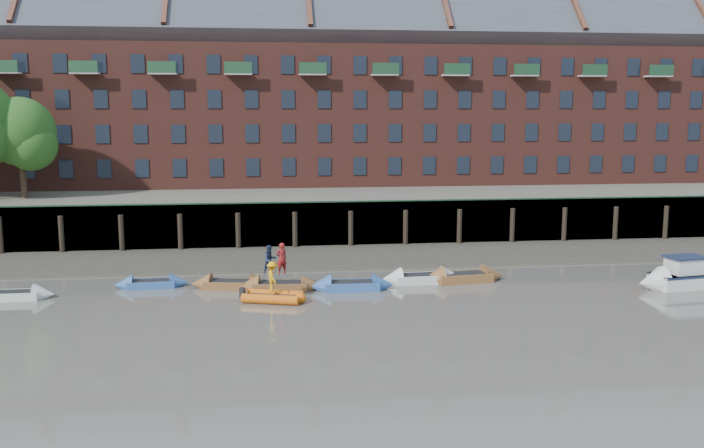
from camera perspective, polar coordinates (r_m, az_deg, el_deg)
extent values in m
plane|color=#635E55|center=(32.41, 0.97, -8.91)|extent=(220.00, 220.00, 0.00)
cube|color=#3D382F|center=(49.74, -1.87, -2.60)|extent=(110.00, 8.00, 0.50)
cube|color=#4C4336|center=(46.43, -1.50, -3.43)|extent=(110.00, 1.60, 0.10)
cube|color=#2D2A26|center=(53.78, -2.30, 0.00)|extent=(110.00, 0.80, 3.20)
cylinder|color=black|center=(55.91, -25.33, -0.83)|extent=(0.36, 0.36, 2.60)
cylinder|color=black|center=(54.77, -21.36, -0.77)|extent=(0.36, 0.36, 2.60)
cylinder|color=black|center=(53.90, -17.24, -0.70)|extent=(0.36, 0.36, 2.60)
cylinder|color=black|center=(53.33, -13.01, -0.63)|extent=(0.36, 0.36, 2.60)
cylinder|color=black|center=(53.04, -8.71, -0.55)|extent=(0.36, 0.36, 2.60)
cylinder|color=black|center=(53.06, -4.39, -0.47)|extent=(0.36, 0.36, 2.60)
cylinder|color=black|center=(53.38, -0.10, -0.39)|extent=(0.36, 0.36, 2.60)
cylinder|color=black|center=(54.00, 4.12, -0.30)|extent=(0.36, 0.36, 2.60)
cylinder|color=black|center=(54.90, 8.22, -0.22)|extent=(0.36, 0.36, 2.60)
cylinder|color=black|center=(56.07, 12.17, -0.14)|extent=(0.36, 0.36, 2.60)
cylinder|color=black|center=(57.49, 15.94, -0.06)|extent=(0.36, 0.36, 2.60)
cylinder|color=black|center=(59.16, 19.52, 0.01)|extent=(0.36, 0.36, 2.60)
cylinder|color=black|center=(61.04, 22.88, 0.08)|extent=(0.36, 0.36, 2.60)
cube|color=#264C2D|center=(53.25, -2.28, 1.70)|extent=(110.00, 0.06, 0.10)
cube|color=#5E594D|center=(67.21, -3.23, 1.78)|extent=(110.00, 28.00, 3.20)
cube|color=brown|center=(67.70, -3.35, 8.28)|extent=(80.00, 10.00, 12.00)
cube|color=#42444C|center=(68.01, -3.40, 14.35)|extent=(80.60, 15.56, 15.56)
cube|color=black|center=(65.48, -23.59, 3.85)|extent=(1.10, 0.12, 1.50)
cube|color=black|center=(64.68, -21.04, 3.95)|extent=(1.10, 0.12, 1.50)
cube|color=black|center=(64.02, -18.43, 4.04)|extent=(1.10, 0.12, 1.50)
cube|color=black|center=(63.49, -15.77, 4.12)|extent=(1.10, 0.12, 1.50)
cube|color=black|center=(63.10, -13.07, 4.20)|extent=(1.10, 0.12, 1.50)
cube|color=black|center=(62.85, -10.34, 4.27)|extent=(1.10, 0.12, 1.50)
cube|color=black|center=(62.74, -7.60, 4.33)|extent=(1.10, 0.12, 1.50)
cube|color=black|center=(62.77, -4.85, 4.38)|extent=(1.10, 0.12, 1.50)
cube|color=black|center=(62.95, -2.11, 4.41)|extent=(1.10, 0.12, 1.50)
cube|color=black|center=(63.27, 0.60, 4.44)|extent=(1.10, 0.12, 1.50)
cube|color=black|center=(63.73, 3.29, 4.46)|extent=(1.10, 0.12, 1.50)
cube|color=black|center=(64.33, 5.92, 4.47)|extent=(1.10, 0.12, 1.50)
cube|color=black|center=(65.06, 8.51, 4.47)|extent=(1.10, 0.12, 1.50)
cube|color=black|center=(65.92, 11.03, 4.46)|extent=(1.10, 0.12, 1.50)
cube|color=black|center=(66.90, 13.49, 4.44)|extent=(1.10, 0.12, 1.50)
cube|color=black|center=(68.00, 15.86, 4.42)|extent=(1.10, 0.12, 1.50)
cube|color=black|center=(69.22, 18.16, 4.38)|extent=(1.10, 0.12, 1.50)
cube|color=black|center=(70.54, 20.38, 4.35)|extent=(1.10, 0.12, 1.50)
cube|color=black|center=(71.96, 22.51, 4.31)|extent=(1.10, 0.12, 1.50)
cube|color=black|center=(73.47, 24.55, 4.26)|extent=(1.10, 0.12, 1.50)
cube|color=black|center=(65.33, -23.74, 6.30)|extent=(1.10, 0.12, 1.50)
cube|color=black|center=(64.53, -21.17, 6.43)|extent=(1.10, 0.12, 1.50)
cube|color=black|center=(63.86, -18.55, 6.54)|extent=(1.10, 0.12, 1.50)
cube|color=black|center=(63.33, -15.87, 6.65)|extent=(1.10, 0.12, 1.50)
cube|color=black|center=(62.94, -13.16, 6.74)|extent=(1.10, 0.12, 1.50)
cube|color=black|center=(62.69, -10.41, 6.82)|extent=(1.10, 0.12, 1.50)
cube|color=black|center=(62.58, -7.65, 6.88)|extent=(1.10, 0.12, 1.50)
cube|color=black|center=(62.62, -4.88, 6.93)|extent=(1.10, 0.12, 1.50)
cube|color=black|center=(62.80, -2.13, 6.96)|extent=(1.10, 0.12, 1.50)
cube|color=black|center=(63.12, 0.61, 6.98)|extent=(1.10, 0.12, 1.50)
cube|color=black|center=(63.58, 3.31, 6.98)|extent=(1.10, 0.12, 1.50)
cube|color=black|center=(64.18, 5.96, 6.96)|extent=(1.10, 0.12, 1.50)
cube|color=black|center=(64.91, 8.57, 6.93)|extent=(1.10, 0.12, 1.50)
cube|color=black|center=(65.77, 11.11, 6.89)|extent=(1.10, 0.12, 1.50)
cube|color=black|center=(66.76, 13.57, 6.84)|extent=(1.10, 0.12, 1.50)
cube|color=black|center=(67.86, 15.96, 6.77)|extent=(1.10, 0.12, 1.50)
cube|color=black|center=(69.07, 18.27, 6.70)|extent=(1.10, 0.12, 1.50)
cube|color=black|center=(70.40, 20.50, 6.62)|extent=(1.10, 0.12, 1.50)
cube|color=black|center=(71.82, 22.64, 6.53)|extent=(1.10, 0.12, 1.50)
cube|color=black|center=(73.34, 24.69, 6.44)|extent=(1.10, 0.12, 1.50)
cube|color=black|center=(65.29, -23.89, 8.75)|extent=(1.10, 0.12, 1.50)
cube|color=black|center=(64.50, -21.32, 8.91)|extent=(1.10, 0.12, 1.50)
cube|color=black|center=(63.83, -18.67, 9.05)|extent=(1.10, 0.12, 1.50)
cube|color=black|center=(63.30, -15.98, 9.18)|extent=(1.10, 0.12, 1.50)
cube|color=black|center=(62.91, -13.25, 9.29)|extent=(1.10, 0.12, 1.50)
cube|color=black|center=(62.66, -10.48, 9.38)|extent=(1.10, 0.12, 1.50)
cube|color=black|center=(62.55, -7.70, 9.45)|extent=(1.10, 0.12, 1.50)
cube|color=black|center=(62.59, -4.92, 9.49)|extent=(1.10, 0.12, 1.50)
cube|color=black|center=(62.76, -2.14, 9.52)|extent=(1.10, 0.12, 1.50)
cube|color=black|center=(63.09, 0.61, 9.52)|extent=(1.10, 0.12, 1.50)
cube|color=black|center=(63.55, 3.33, 9.50)|extent=(1.10, 0.12, 1.50)
cube|color=black|center=(64.15, 6.01, 9.46)|extent=(1.10, 0.12, 1.50)
cube|color=black|center=(64.88, 8.62, 9.40)|extent=(1.10, 0.12, 1.50)
cube|color=black|center=(65.74, 11.18, 9.33)|extent=(1.10, 0.12, 1.50)
cube|color=black|center=(66.73, 13.66, 9.24)|extent=(1.10, 0.12, 1.50)
cube|color=black|center=(67.83, 16.07, 9.14)|extent=(1.10, 0.12, 1.50)
cube|color=black|center=(69.05, 18.39, 9.02)|extent=(1.10, 0.12, 1.50)
cube|color=black|center=(70.37, 20.62, 8.89)|extent=(1.10, 0.12, 1.50)
cube|color=black|center=(71.79, 22.77, 8.76)|extent=(1.10, 0.12, 1.50)
cube|color=black|center=(73.31, 24.84, 8.62)|extent=(1.10, 0.12, 1.50)
cube|color=black|center=(65.38, -24.05, 11.20)|extent=(1.10, 0.12, 1.50)
cube|color=black|center=(64.59, -21.46, 11.39)|extent=(1.10, 0.12, 1.50)
cube|color=black|center=(63.92, -18.80, 11.56)|extent=(1.10, 0.12, 1.50)
cube|color=black|center=(63.39, -16.09, 11.71)|extent=(1.10, 0.12, 1.50)
cube|color=black|center=(63.00, -13.34, 11.84)|extent=(1.10, 0.12, 1.50)
cube|color=black|center=(62.75, -10.56, 11.94)|extent=(1.10, 0.12, 1.50)
cube|color=black|center=(62.64, -7.76, 12.01)|extent=(1.10, 0.12, 1.50)
cube|color=black|center=(62.68, -4.95, 12.05)|extent=(1.10, 0.12, 1.50)
cube|color=black|center=(62.86, -2.16, 12.07)|extent=(1.10, 0.12, 1.50)
cube|color=black|center=(63.18, 0.62, 12.06)|extent=(1.10, 0.12, 1.50)
cube|color=black|center=(63.64, 3.35, 12.02)|extent=(1.10, 0.12, 1.50)
cube|color=black|center=(64.24, 6.05, 11.96)|extent=(1.10, 0.12, 1.50)
cube|color=black|center=(64.97, 8.68, 11.87)|extent=(1.10, 0.12, 1.50)
cube|color=black|center=(65.83, 11.25, 11.77)|extent=(1.10, 0.12, 1.50)
cube|color=black|center=(66.81, 13.75, 11.64)|extent=(1.10, 0.12, 1.50)
cube|color=black|center=(67.92, 16.17, 11.50)|extent=(1.10, 0.12, 1.50)
cube|color=black|center=(69.13, 18.50, 11.34)|extent=(1.10, 0.12, 1.50)
cube|color=black|center=(70.45, 20.75, 11.17)|extent=(1.10, 0.12, 1.50)
cube|color=black|center=(71.88, 22.91, 10.99)|extent=(1.10, 0.12, 1.50)
cube|color=black|center=(73.39, 24.98, 10.80)|extent=(1.10, 0.12, 1.50)
cylinder|color=#3A281C|center=(60.90, -23.89, 3.70)|extent=(0.44, 0.44, 4.00)
sphere|color=#2C5E1E|center=(60.74, -24.06, 6.48)|extent=(5.12, 5.12, 5.12)
cube|color=silver|center=(42.88, -24.54, -5.00)|extent=(2.72, 1.27, 0.42)
cone|color=silver|center=(42.45, -22.50, -5.00)|extent=(1.07, 1.24, 1.22)
cube|color=black|center=(42.84, -24.56, -4.75)|extent=(2.27, 0.95, 0.06)
cube|color=#335DA3|center=(43.07, -15.11, -4.45)|extent=(2.64, 1.32, 0.40)
cone|color=#335DA3|center=(42.97, -13.11, -4.40)|extent=(1.07, 1.22, 1.16)
cone|color=#335DA3|center=(43.22, -17.09, -4.49)|extent=(1.07, 1.22, 1.16)
cube|color=black|center=(43.03, -15.12, -4.21)|extent=(2.19, 1.01, 0.06)
cube|color=brown|center=(41.93, -9.25, -4.58)|extent=(3.03, 1.75, 0.45)
cone|color=brown|center=(41.62, -7.00, -4.63)|extent=(1.31, 1.45, 1.29)
cone|color=brown|center=(42.30, -11.46, -4.52)|extent=(1.31, 1.45, 1.29)
cube|color=black|center=(41.88, -9.26, -4.31)|extent=(2.50, 1.35, 0.06)
cube|color=brown|center=(41.15, -5.52, -4.75)|extent=(3.06, 1.58, 0.46)
cone|color=brown|center=(41.08, -3.10, -4.74)|extent=(1.26, 1.43, 1.34)
cone|color=brown|center=(41.29, -7.92, -4.75)|extent=(1.26, 1.43, 1.34)
cube|color=black|center=(41.10, -5.52, -4.46)|extent=(2.54, 1.20, 0.06)
cube|color=#335DA3|center=(41.05, -0.03, -4.74)|extent=(3.01, 1.39, 0.47)
cone|color=#335DA3|center=(41.26, 2.39, -4.68)|extent=(1.18, 1.37, 1.35)
cone|color=#335DA3|center=(40.90, -2.47, -4.80)|extent=(1.18, 1.37, 1.35)
cube|color=black|center=(41.00, -0.03, -4.45)|extent=(2.51, 1.05, 0.06)
cube|color=silver|center=(42.89, 5.34, -4.17)|extent=(3.17, 1.58, 0.48)
cone|color=silver|center=(43.40, 7.63, -4.06)|extent=(1.28, 1.47, 1.39)
cone|color=silver|center=(42.44, 2.99, -4.28)|extent=(1.28, 1.47, 1.39)
cube|color=black|center=(42.84, 5.34, -3.88)|extent=(2.63, 1.20, 0.06)
cube|color=brown|center=(43.43, 8.51, -4.06)|extent=(3.34, 1.81, 0.50)
cone|color=brown|center=(44.16, 10.76, -3.90)|extent=(1.40, 1.58, 1.44)
cone|color=brown|center=(42.78, 6.19, -4.21)|extent=(1.40, 1.58, 1.44)
cube|color=black|center=(43.38, 8.52, -3.76)|extent=(2.77, 1.39, 0.06)
cylinder|color=orange|center=(39.32, -5.86, -5.38)|extent=(2.98, 1.35, 0.49)
cylinder|color=orange|center=(38.35, -6.30, -5.75)|extent=(2.98, 1.35, 0.49)
sphere|color=orange|center=(38.45, -3.95, -5.68)|extent=(0.56, 0.56, 0.56)
cube|color=black|center=(38.83, -6.08, -5.57)|extent=(2.61, 1.55, 0.17)
cube|color=silver|center=(45.77, 24.44, -3.91)|extent=(4.54, 2.38, 0.79)
cone|color=silver|center=(44.21, 21.90, -4.19)|extent=(1.72, 1.96, 1.76)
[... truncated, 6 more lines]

